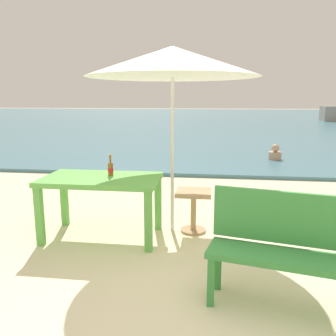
{
  "coord_description": "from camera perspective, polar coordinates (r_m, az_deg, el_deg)",
  "views": [
    {
      "loc": [
        0.08,
        -2.36,
        1.68
      ],
      "look_at": [
        -0.62,
        3.0,
        0.6
      ],
      "focal_mm": 36.92,
      "sensor_mm": 36.0,
      "label": 1
    }
  ],
  "objects": [
    {
      "name": "bench_green_left",
      "position": [
        2.99,
        18.73,
        -11.78
      ],
      "size": [
        1.25,
        0.61,
        0.95
      ],
      "color": "#3D8C42",
      "rests_on": "ground_plane"
    },
    {
      "name": "swimmer_person",
      "position": [
        9.77,
        17.26,
        2.31
      ],
      "size": [
        0.34,
        0.34,
        0.41
      ],
      "color": "tan",
      "rests_on": "sea_water"
    },
    {
      "name": "beer_bottle_amber",
      "position": [
        4.28,
        -9.46,
        -0.01
      ],
      "size": [
        0.07,
        0.07,
        0.26
      ],
      "color": "brown",
      "rests_on": "picnic_table_green"
    },
    {
      "name": "patio_umbrella",
      "position": [
        4.3,
        0.76,
        17.12
      ],
      "size": [
        2.1,
        2.1,
        2.3
      ],
      "color": "silver",
      "rests_on": "ground_plane"
    },
    {
      "name": "side_table_wood",
      "position": [
        4.44,
        4.24,
        -6.14
      ],
      "size": [
        0.44,
        0.44,
        0.54
      ],
      "color": "tan",
      "rests_on": "ground_plane"
    },
    {
      "name": "sea_water",
      "position": [
        32.4,
        7.43,
        8.33
      ],
      "size": [
        120.0,
        50.0,
        0.08
      ],
      "primitive_type": "cube",
      "color": "teal",
      "rests_on": "ground_plane"
    },
    {
      "name": "picnic_table_green",
      "position": [
        4.26,
        -10.95,
        -2.92
      ],
      "size": [
        1.4,
        0.8,
        0.76
      ],
      "color": "#60B24C",
      "rests_on": "ground_plane"
    },
    {
      "name": "ground_plane",
      "position": [
        2.9,
        4.92,
        -24.2
      ],
      "size": [
        120.0,
        120.0,
        0.0
      ],
      "primitive_type": "plane",
      "color": "beige"
    }
  ]
}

